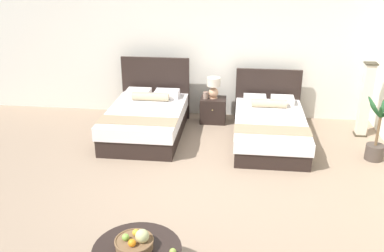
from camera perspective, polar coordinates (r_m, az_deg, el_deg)
ground_plane at (r=6.14m, az=0.45°, el=-8.90°), size 10.08×10.05×0.02m
wall_back at (r=8.66m, az=2.87°, el=10.21°), size 10.08×0.12×2.72m
bed_near_window at (r=7.90m, az=-6.07°, el=0.92°), size 1.36×2.03×1.25m
bed_near_corner at (r=7.76m, az=10.29°, el=-0.09°), size 1.27×2.22×1.05m
nightstand at (r=8.50m, az=2.82°, el=2.14°), size 0.50×0.43×0.49m
table_lamp at (r=8.36m, az=2.90°, el=5.34°), size 0.27×0.27×0.41m
vase at (r=8.37m, az=1.82°, el=4.13°), size 0.10×0.10×0.14m
fruit_bowl at (r=4.40m, az=-7.59°, el=-15.09°), size 0.39×0.39×0.21m
loose_apple at (r=4.31m, az=-2.58°, el=-16.41°), size 0.07×0.07×0.07m
floor_lamp_corner at (r=8.32m, az=22.12°, el=3.22°), size 0.21×0.21×1.37m
potted_palm at (r=7.52m, az=23.39°, el=-1.85°), size 0.56×0.55×1.04m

